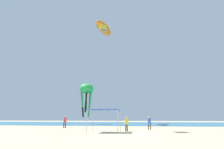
{
  "coord_description": "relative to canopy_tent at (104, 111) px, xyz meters",
  "views": [
    {
      "loc": [
        0.48,
        -19.44,
        1.59
      ],
      "look_at": [
        -3.22,
        8.06,
        7.69
      ],
      "focal_mm": 30.82,
      "sensor_mm": 36.0,
      "label": 1
    }
  ],
  "objects": [
    {
      "name": "kite_parafoil_yellow",
      "position": [
        -3.65,
        18.61,
        18.75
      ],
      "size": [
        1.09,
        4.25,
        2.59
      ],
      "rotation": [
        0.0,
        0.0,
        4.56
      ],
      "color": "yellow"
    },
    {
      "name": "ground",
      "position": [
        3.08,
        -0.9,
        -2.26
      ],
      "size": [
        110.0,
        110.0,
        0.1
      ],
      "primitive_type": "cube",
      "color": "#D1BA8C"
    },
    {
      "name": "kite_inflatable_orange",
      "position": [
        -4.65,
        24.49,
        21.51
      ],
      "size": [
        4.58,
        8.46,
        3.18
      ],
      "rotation": [
        0.0,
        0.0,
        1.34
      ],
      "color": "orange"
    },
    {
      "name": "kite_octopus_green",
      "position": [
        -7.75,
        21.0,
        5.11
      ],
      "size": [
        4.39,
        4.39,
        7.34
      ],
      "rotation": [
        0.0,
        0.0,
        3.9
      ],
      "color": "green"
    },
    {
      "name": "person_leftmost",
      "position": [
        2.21,
        1.8,
        -1.25
      ],
      "size": [
        0.39,
        0.4,
        1.63
      ],
      "rotation": [
        0.0,
        0.0,
        1.04
      ],
      "color": "brown",
      "rests_on": "ground"
    },
    {
      "name": "ocean_strip",
      "position": [
        3.08,
        26.31,
        -2.19
      ],
      "size": [
        110.0,
        25.49,
        0.03
      ],
      "primitive_type": "cube",
      "color": "teal",
      "rests_on": "ground"
    },
    {
      "name": "person_near_tent",
      "position": [
        4.89,
        4.73,
        -1.25
      ],
      "size": [
        0.4,
        0.39,
        1.64
      ],
      "rotation": [
        0.0,
        0.0,
        5.79
      ],
      "color": "brown",
      "rests_on": "ground"
    },
    {
      "name": "person_central",
      "position": [
        -6.83,
        6.62,
        -1.21
      ],
      "size": [
        0.45,
        0.4,
        1.7
      ],
      "rotation": [
        0.0,
        0.0,
        2.95
      ],
      "color": "#33384C",
      "rests_on": "ground"
    },
    {
      "name": "canopy_tent",
      "position": [
        0.0,
        0.0,
        0.0
      ],
      "size": [
        3.18,
        2.61,
        2.34
      ],
      "color": "#B2B2B7",
      "rests_on": "ground"
    }
  ]
}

